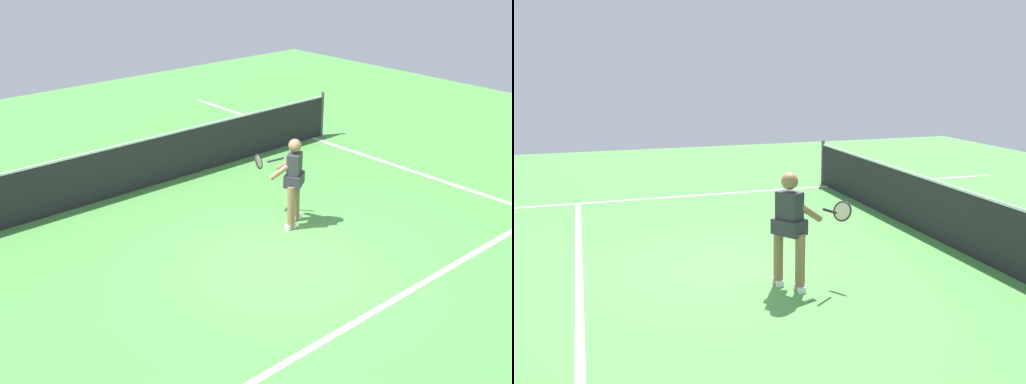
# 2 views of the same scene
# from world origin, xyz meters

# --- Properties ---
(ground_plane) EXTENTS (24.79, 24.79, 0.00)m
(ground_plane) POSITION_xyz_m (0.00, 0.00, 0.00)
(ground_plane) COLOR #4C9342
(service_line_marking) EXTENTS (9.45, 0.10, 0.01)m
(service_line_marking) POSITION_xyz_m (0.00, -1.84, 0.00)
(service_line_marking) COLOR white
(service_line_marking) RESTS_ON ground
(sideline_left_marking) EXTENTS (0.10, 17.07, 0.01)m
(sideline_left_marking) POSITION_xyz_m (-4.73, 0.00, 0.00)
(sideline_left_marking) COLOR white
(sideline_left_marking) RESTS_ON ground
(court_net) EXTENTS (10.13, 0.08, 1.08)m
(court_net) POSITION_xyz_m (0.00, 3.88, 0.51)
(court_net) COLOR #4C4C51
(court_net) RESTS_ON ground
(tennis_player) EXTENTS (0.68, 1.14, 1.55)m
(tennis_player) POSITION_xyz_m (1.07, 0.83, 0.85)
(tennis_player) COLOR #8C6647
(tennis_player) RESTS_ON ground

